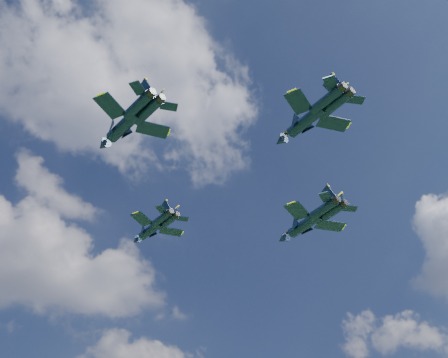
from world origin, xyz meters
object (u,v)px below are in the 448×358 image
jet_lead (150,230)px  jet_left (122,127)px  jet_right (303,225)px  jet_slot (304,122)px

jet_lead → jet_left: bearing=-132.9°
jet_right → jet_slot: jet_slot is taller
jet_slot → jet_right: bearing=46.4°
jet_slot → jet_lead: bearing=94.1°
jet_left → jet_slot: jet_left is taller
jet_lead → jet_slot: bearing=-88.1°
jet_left → jet_right: 39.48m
jet_right → jet_slot: (-10.39, -24.78, 0.85)m
jet_right → jet_lead: bearing=138.4°
jet_lead → jet_right: jet_lead is taller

